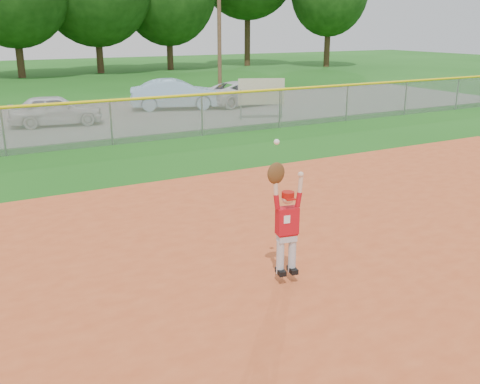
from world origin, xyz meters
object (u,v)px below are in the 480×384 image
car_white_b (243,93)px  sponsor_sign (261,93)px  car_white_a (55,110)px  car_blue (176,94)px  ballplayer (285,219)px

car_white_b → sponsor_sign: sponsor_sign is taller
car_white_a → car_blue: (5.85, 1.75, 0.09)m
car_blue → ballplayer: ballplayer is taller
car_blue → car_white_b: car_blue is taller
car_white_a → car_white_b: 9.44m
car_white_a → car_blue: 6.11m
car_white_a → sponsor_sign: (7.96, -2.66, 0.51)m
car_white_a → car_white_b: size_ratio=0.84×
car_blue → ballplayer: size_ratio=2.01×
car_white_b → ballplayer: size_ratio=2.01×
car_white_a → car_white_b: (9.33, 1.42, -0.02)m
sponsor_sign → ballplayer: 15.17m
sponsor_sign → ballplayer: size_ratio=0.87×
car_white_a → sponsor_sign: size_ratio=1.95×
ballplayer → car_blue: bearing=73.3°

